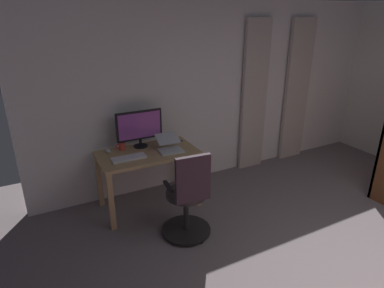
{
  "coord_description": "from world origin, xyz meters",
  "views": [
    {
      "loc": [
        2.6,
        0.81,
        2.34
      ],
      "look_at": [
        1.06,
        -2.16,
        1.01
      ],
      "focal_mm": 30.8,
      "sensor_mm": 36.0,
      "label": 1
    }
  ],
  "objects_px": {
    "office_chair": "(188,199)",
    "computer_monitor": "(139,126)",
    "computer_keyboard": "(129,158)",
    "computer_mouse": "(108,151)",
    "mug_coffee": "(122,146)",
    "laptop": "(170,146)",
    "cell_phone_face_up": "(177,141)",
    "desk": "(148,160)"
  },
  "relations": [
    {
      "from": "office_chair",
      "to": "computer_monitor",
      "type": "height_order",
      "value": "computer_monitor"
    },
    {
      "from": "computer_keyboard",
      "to": "computer_mouse",
      "type": "bearing_deg",
      "value": -61.73
    },
    {
      "from": "office_chair",
      "to": "computer_keyboard",
      "type": "height_order",
      "value": "office_chair"
    },
    {
      "from": "computer_monitor",
      "to": "mug_coffee",
      "type": "distance_m",
      "value": 0.33
    },
    {
      "from": "computer_keyboard",
      "to": "laptop",
      "type": "height_order",
      "value": "laptop"
    },
    {
      "from": "computer_monitor",
      "to": "computer_mouse",
      "type": "xyz_separation_m",
      "value": [
        0.42,
        0.0,
        -0.25
      ]
    },
    {
      "from": "computer_keyboard",
      "to": "cell_phone_face_up",
      "type": "bearing_deg",
      "value": -160.43
    },
    {
      "from": "laptop",
      "to": "computer_mouse",
      "type": "bearing_deg",
      "value": -17.02
    },
    {
      "from": "desk",
      "to": "computer_keyboard",
      "type": "bearing_deg",
      "value": 19.56
    },
    {
      "from": "office_chair",
      "to": "computer_monitor",
      "type": "xyz_separation_m",
      "value": [
        0.16,
        -1.03,
        0.55
      ]
    },
    {
      "from": "computer_mouse",
      "to": "mug_coffee",
      "type": "height_order",
      "value": "mug_coffee"
    },
    {
      "from": "computer_monitor",
      "to": "laptop",
      "type": "distance_m",
      "value": 0.45
    },
    {
      "from": "computer_monitor",
      "to": "computer_mouse",
      "type": "distance_m",
      "value": 0.49
    },
    {
      "from": "desk",
      "to": "cell_phone_face_up",
      "type": "height_order",
      "value": "cell_phone_face_up"
    },
    {
      "from": "office_chair",
      "to": "computer_mouse",
      "type": "bearing_deg",
      "value": 124.26
    },
    {
      "from": "desk",
      "to": "cell_phone_face_up",
      "type": "distance_m",
      "value": 0.53
    },
    {
      "from": "cell_phone_face_up",
      "to": "desk",
      "type": "bearing_deg",
      "value": -13.38
    },
    {
      "from": "computer_monitor",
      "to": "cell_phone_face_up",
      "type": "distance_m",
      "value": 0.57
    },
    {
      "from": "computer_keyboard",
      "to": "mug_coffee",
      "type": "xyz_separation_m",
      "value": [
        -0.01,
        -0.31,
        0.03
      ]
    },
    {
      "from": "computer_mouse",
      "to": "cell_phone_face_up",
      "type": "relative_size",
      "value": 0.69
    },
    {
      "from": "computer_keyboard",
      "to": "computer_monitor",
      "type": "bearing_deg",
      "value": -129.49
    },
    {
      "from": "laptop",
      "to": "mug_coffee",
      "type": "distance_m",
      "value": 0.6
    },
    {
      "from": "laptop",
      "to": "mug_coffee",
      "type": "bearing_deg",
      "value": -23.68
    },
    {
      "from": "office_chair",
      "to": "mug_coffee",
      "type": "xyz_separation_m",
      "value": [
        0.41,
        -1.03,
        0.32
      ]
    },
    {
      "from": "office_chair",
      "to": "cell_phone_face_up",
      "type": "distance_m",
      "value": 1.08
    },
    {
      "from": "mug_coffee",
      "to": "laptop",
      "type": "bearing_deg",
      "value": 151.22
    },
    {
      "from": "computer_keyboard",
      "to": "computer_mouse",
      "type": "relative_size",
      "value": 4.02
    },
    {
      "from": "computer_monitor",
      "to": "mug_coffee",
      "type": "height_order",
      "value": "computer_monitor"
    },
    {
      "from": "office_chair",
      "to": "computer_mouse",
      "type": "distance_m",
      "value": 1.22
    },
    {
      "from": "computer_mouse",
      "to": "cell_phone_face_up",
      "type": "distance_m",
      "value": 0.92
    },
    {
      "from": "office_chair",
      "to": "desk",
      "type": "bearing_deg",
      "value": 105.14
    },
    {
      "from": "office_chair",
      "to": "mug_coffee",
      "type": "relative_size",
      "value": 8.43
    },
    {
      "from": "desk",
      "to": "laptop",
      "type": "bearing_deg",
      "value": 165.06
    },
    {
      "from": "desk",
      "to": "computer_monitor",
      "type": "relative_size",
      "value": 2.03
    },
    {
      "from": "cell_phone_face_up",
      "to": "office_chair",
      "type": "bearing_deg",
      "value": 38.19
    },
    {
      "from": "computer_monitor",
      "to": "desk",
      "type": "bearing_deg",
      "value": 93.35
    },
    {
      "from": "office_chair",
      "to": "cell_phone_face_up",
      "type": "height_order",
      "value": "office_chair"
    },
    {
      "from": "computer_monitor",
      "to": "computer_keyboard",
      "type": "distance_m",
      "value": 0.48
    },
    {
      "from": "desk",
      "to": "office_chair",
      "type": "distance_m",
      "value": 0.85
    },
    {
      "from": "computer_keyboard",
      "to": "computer_mouse",
      "type": "distance_m",
      "value": 0.35
    },
    {
      "from": "laptop",
      "to": "cell_phone_face_up",
      "type": "xyz_separation_m",
      "value": [
        -0.22,
        -0.24,
        -0.05
      ]
    },
    {
      "from": "computer_monitor",
      "to": "computer_keyboard",
      "type": "height_order",
      "value": "computer_monitor"
    }
  ]
}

